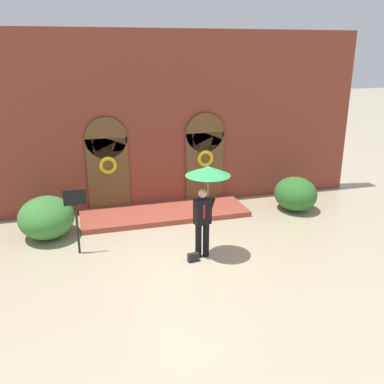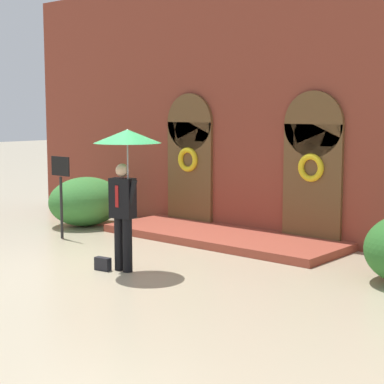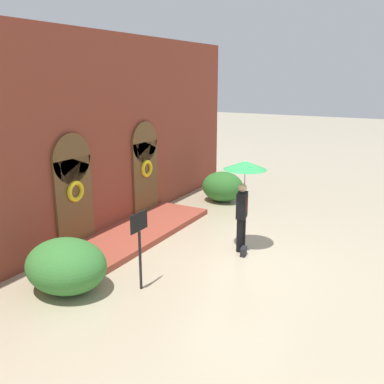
# 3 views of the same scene
# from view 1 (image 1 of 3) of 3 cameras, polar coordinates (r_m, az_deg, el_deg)

# --- Properties ---
(ground_plane) EXTENTS (80.00, 80.00, 0.00)m
(ground_plane) POSITION_cam_1_polar(r_m,az_deg,el_deg) (10.92, -0.18, -8.80)
(ground_plane) COLOR tan
(building_facade) EXTENTS (14.00, 2.30, 5.60)m
(building_facade) POSITION_cam_1_polar(r_m,az_deg,el_deg) (13.93, -4.93, 8.85)
(building_facade) COLOR brown
(building_facade) RESTS_ON ground
(person_with_umbrella) EXTENTS (1.10, 1.10, 2.36)m
(person_with_umbrella) POSITION_cam_1_polar(r_m,az_deg,el_deg) (10.30, 1.96, 1.01)
(person_with_umbrella) COLOR black
(person_with_umbrella) RESTS_ON ground
(handbag) EXTENTS (0.30, 0.16, 0.22)m
(handbag) POSITION_cam_1_polar(r_m,az_deg,el_deg) (10.71, 0.17, -8.71)
(handbag) COLOR black
(handbag) RESTS_ON ground
(sign_post) EXTENTS (0.56, 0.06, 1.72)m
(sign_post) POSITION_cam_1_polar(r_m,az_deg,el_deg) (11.08, -15.22, -2.46)
(sign_post) COLOR black
(sign_post) RESTS_ON ground
(shrub_left) EXTENTS (1.52, 1.80, 1.13)m
(shrub_left) POSITION_cam_1_polar(r_m,az_deg,el_deg) (12.56, -18.85, -3.22)
(shrub_left) COLOR #387A33
(shrub_left) RESTS_ON ground
(shrub_right) EXTENTS (1.33, 1.51, 1.08)m
(shrub_right) POSITION_cam_1_polar(r_m,az_deg,el_deg) (14.27, 13.63, -0.24)
(shrub_right) COLOR #2D6B28
(shrub_right) RESTS_ON ground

